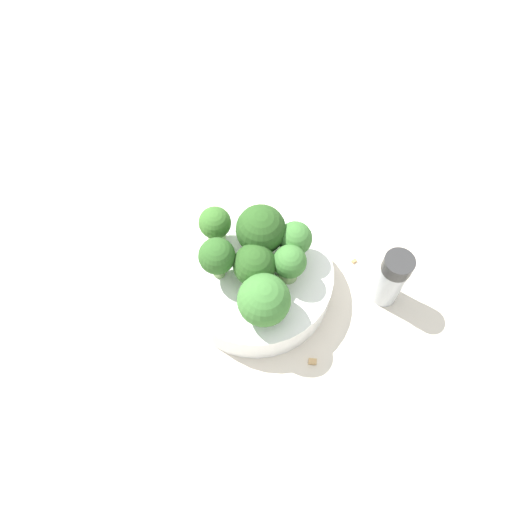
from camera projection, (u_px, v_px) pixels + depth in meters
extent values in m
plane|color=beige|center=(256.00, 288.00, 0.57)|extent=(3.00, 3.00, 0.00)
cylinder|color=white|center=(256.00, 280.00, 0.55)|extent=(0.17, 0.17, 0.04)
cylinder|color=#8EB770|center=(294.00, 248.00, 0.53)|extent=(0.02, 0.02, 0.03)
sphere|color=#3D7533|center=(295.00, 238.00, 0.51)|extent=(0.04, 0.04, 0.04)
cylinder|color=#7A9E5B|center=(288.00, 271.00, 0.52)|extent=(0.02, 0.02, 0.03)
sphere|color=#3D7533|center=(290.00, 262.00, 0.50)|extent=(0.03, 0.03, 0.03)
cylinder|color=#8EB770|center=(252.00, 273.00, 0.52)|extent=(0.02, 0.02, 0.02)
sphere|color=#28511E|center=(252.00, 264.00, 0.50)|extent=(0.04, 0.04, 0.04)
cylinder|color=#7A9E5B|center=(218.00, 267.00, 0.52)|extent=(0.02, 0.02, 0.03)
sphere|color=#2D5B23|center=(217.00, 256.00, 0.50)|extent=(0.04, 0.04, 0.04)
cylinder|color=#8EB770|center=(262.00, 242.00, 0.53)|extent=(0.02, 0.02, 0.03)
sphere|color=#28511E|center=(262.00, 230.00, 0.51)|extent=(0.05, 0.05, 0.05)
cylinder|color=#8EB770|center=(216.00, 233.00, 0.54)|extent=(0.02, 0.02, 0.03)
sphere|color=#386B28|center=(215.00, 223.00, 0.52)|extent=(0.03, 0.03, 0.03)
cylinder|color=#8EB770|center=(264.00, 308.00, 0.50)|extent=(0.02, 0.02, 0.02)
sphere|color=#3D7533|center=(264.00, 300.00, 0.48)|extent=(0.05, 0.05, 0.05)
cylinder|color=#B2B7BC|center=(389.00, 283.00, 0.54)|extent=(0.03, 0.03, 0.06)
cylinder|color=#2D2D2D|center=(398.00, 265.00, 0.50)|extent=(0.03, 0.03, 0.02)
cube|color=#AD7F4C|center=(354.00, 261.00, 0.58)|extent=(0.01, 0.01, 0.01)
cube|color=tan|center=(313.00, 361.00, 0.52)|extent=(0.01, 0.01, 0.01)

